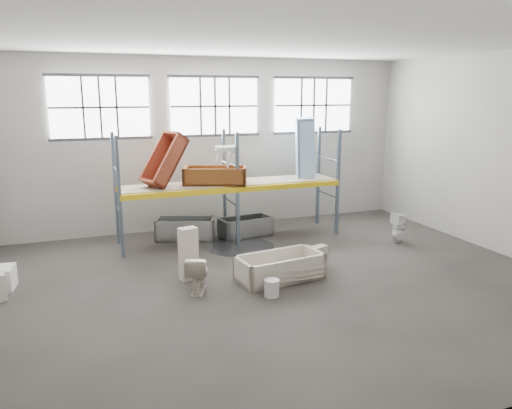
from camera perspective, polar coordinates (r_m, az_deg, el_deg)
name	(u,v)px	position (r m, az deg, el deg)	size (l,w,h in m)	color
floor	(280,284)	(10.73, 2.83, -9.26)	(12.00, 10.00, 0.10)	#4D4742
ceiling	(283,36)	(10.00, 3.17, 18.94)	(12.00, 10.00, 0.10)	silver
wall_back	(215,144)	(14.79, -4.84, 7.04)	(12.00, 0.10, 5.00)	#A5A29A
wall_front	(464,231)	(5.87, 22.95, -2.86)	(12.00, 0.10, 5.00)	#B4B0A7
wall_right	(507,155)	(13.62, 27.17, 5.18)	(0.10, 10.00, 5.00)	#ABA79E
window_left	(100,107)	(14.09, -17.66, 10.69)	(2.60, 0.04, 1.60)	white
window_mid	(215,106)	(14.61, -4.80, 11.30)	(2.60, 0.04, 1.60)	white
window_right	(313,105)	(15.78, 6.68, 11.37)	(2.60, 0.04, 1.60)	white
rack_upright_la	(120,198)	(12.31, -15.55, 0.73)	(0.08, 0.08, 3.00)	slate
rack_upright_lb	(115,189)	(13.49, -16.01, 1.73)	(0.08, 0.08, 3.00)	slate
rack_upright_ma	(237,190)	(12.90, -2.17, 1.73)	(0.08, 0.08, 3.00)	slate
rack_upright_mb	(224,182)	(14.02, -3.71, 2.61)	(0.08, 0.08, 3.00)	slate
rack_upright_ra	(338,183)	(14.11, 9.49, 2.53)	(0.08, 0.08, 3.00)	slate
rack_upright_rb	(318,176)	(15.14, 7.24, 3.30)	(0.08, 0.08, 3.00)	slate
rack_beam_front	(237,190)	(12.90, -2.17, 1.73)	(6.00, 0.10, 0.14)	yellow
rack_beam_back	(224,182)	(14.02, -3.71, 2.61)	(6.00, 0.10, 0.14)	yellow
shelf_deck	(231,183)	(13.44, -2.98, 2.53)	(5.90, 1.10, 0.03)	gray
wet_patch	(240,246)	(13.09, -1.84, -4.88)	(1.80, 1.80, 0.00)	black
bathtub_beige	(280,267)	(10.80, 2.76, -7.25)	(1.87, 0.88, 0.55)	beige
cistern_spare	(318,255)	(11.60, 7.16, -5.88)	(0.46, 0.22, 0.43)	beige
sink_in_tub	(283,263)	(11.36, 3.12, -6.85)	(0.47, 0.47, 0.16)	beige
toilet_beige	(198,273)	(10.18, -6.79, -7.93)	(0.43, 0.76, 0.78)	beige
cistern_tall	(188,254)	(10.77, -7.85, -5.70)	(0.38, 0.24, 1.17)	beige
toilet_white	(399,228)	(13.88, 16.31, -2.58)	(0.38, 0.38, 0.83)	white
steel_tub_left	(185,229)	(13.81, -8.20, -2.80)	(1.60, 0.75, 0.59)	#B6BABD
steel_tub_right	(245,227)	(13.97, -1.25, -2.58)	(1.47, 0.69, 0.54)	#A0A3A7
rust_tub_flat	(215,176)	(13.20, -4.77, 3.36)	(1.66, 0.78, 0.47)	brown
rust_tub_tilted	(164,160)	(12.95, -10.62, 5.13)	(1.47, 0.69, 0.41)	brown
sink_on_shelf	(227,166)	(12.98, -3.34, 4.45)	(0.65, 0.50, 0.58)	silver
blue_tub_upright	(305,149)	(14.39, 5.70, 6.44)	(1.76, 0.82, 0.49)	#91BAE2
bucket	(272,288)	(9.95, 1.84, -9.67)	(0.30, 0.30, 0.35)	silver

